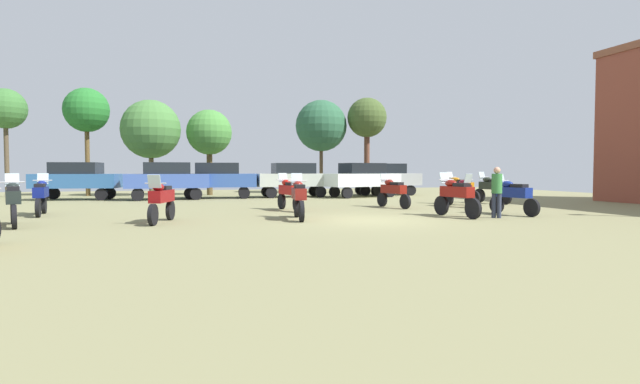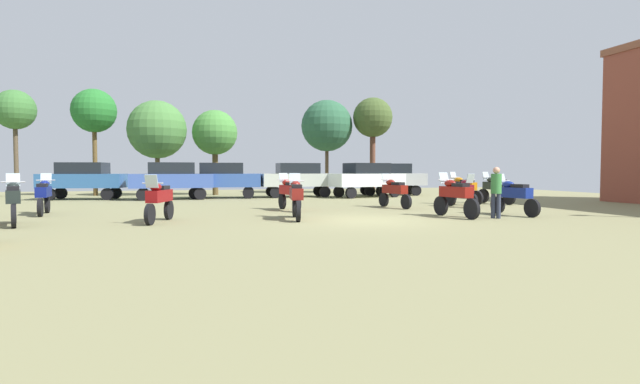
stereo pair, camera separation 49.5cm
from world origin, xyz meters
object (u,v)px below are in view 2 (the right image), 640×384
(motorcycle_7, at_px, (514,195))
(motorcycle_12, at_px, (13,200))
(motorcycle_13, at_px, (463,189))
(car_6, at_px, (367,177))
(motorcycle_9, at_px, (296,197))
(tree_3, at_px, (215,133))
(tree_5, at_px, (157,130))
(motorcycle_4, at_px, (394,191))
(car_1, at_px, (83,178))
(tree_2, at_px, (327,126))
(motorcycle_11, at_px, (159,199))
(tree_6, at_px, (373,119))
(motorcycle_10, at_px, (289,192))
(tree_1, at_px, (15,111))
(car_4, at_px, (390,177))
(car_2, at_px, (222,178))
(motorcycle_5, at_px, (495,188))
(person_1, at_px, (496,188))
(tree_7, at_px, (94,112))
(car_5, at_px, (171,178))
(motorcycle_2, at_px, (455,195))
(motorcycle_6, at_px, (44,194))
(motorcycle_8, at_px, (462,191))

(motorcycle_7, bearing_deg, motorcycle_12, 167.53)
(motorcycle_13, distance_m, car_6, 7.27)
(motorcycle_9, bearing_deg, motorcycle_13, 35.82)
(tree_3, distance_m, tree_5, 3.52)
(motorcycle_4, relative_size, car_1, 0.48)
(motorcycle_12, relative_size, tree_2, 0.34)
(motorcycle_12, distance_m, tree_2, 22.56)
(motorcycle_7, height_order, motorcycle_11, motorcycle_11)
(motorcycle_11, relative_size, tree_6, 0.33)
(motorcycle_10, relative_size, tree_1, 0.35)
(motorcycle_7, bearing_deg, car_4, 75.69)
(motorcycle_4, relative_size, car_2, 0.49)
(motorcycle_4, relative_size, motorcycle_10, 0.97)
(motorcycle_7, relative_size, tree_5, 0.37)
(motorcycle_11, bearing_deg, motorcycle_5, -146.00)
(person_1, bearing_deg, car_6, 130.75)
(motorcycle_9, xyz_separation_m, tree_5, (-5.25, 16.75, 3.36))
(tree_7, bearing_deg, motorcycle_13, -36.04)
(motorcycle_7, height_order, car_4, car_4)
(motorcycle_4, distance_m, car_6, 8.11)
(motorcycle_4, relative_size, tree_5, 0.37)
(motorcycle_7, relative_size, car_5, 0.50)
(motorcycle_2, xyz_separation_m, motorcycle_11, (-9.54, 0.83, -0.02))
(motorcycle_13, xyz_separation_m, car_1, (-17.73, 8.76, 0.43))
(motorcycle_6, relative_size, tree_5, 0.38)
(motorcycle_6, relative_size, tree_6, 0.34)
(tree_2, bearing_deg, car_4, -52.92)
(motorcycle_7, xyz_separation_m, tree_5, (-12.93, 17.34, 3.38))
(motorcycle_8, distance_m, car_6, 8.36)
(motorcycle_5, bearing_deg, car_4, 88.94)
(motorcycle_2, distance_m, motorcycle_6, 14.43)
(motorcycle_4, height_order, tree_5, tree_5)
(motorcycle_7, xyz_separation_m, car_6, (-0.98, 12.20, 0.45))
(motorcycle_13, xyz_separation_m, tree_7, (-17.85, 12.99, 4.47))
(motorcycle_8, xyz_separation_m, tree_7, (-17.01, 14.30, 4.51))
(car_2, xyz_separation_m, car_4, (10.49, 0.56, 0.00))
(motorcycle_10, xyz_separation_m, car_5, (-4.73, 8.79, 0.44))
(motorcycle_11, distance_m, car_4, 18.75)
(car_5, bearing_deg, motorcycle_10, -155.09)
(motorcycle_7, height_order, motorcycle_12, motorcycle_12)
(motorcycle_2, relative_size, motorcycle_12, 1.04)
(motorcycle_4, bearing_deg, car_2, 113.31)
(motorcycle_2, bearing_deg, motorcycle_6, 152.83)
(motorcycle_5, relative_size, tree_1, 0.35)
(car_1, xyz_separation_m, tree_1, (-4.48, 4.23, 3.97))
(motorcycle_13, relative_size, tree_3, 0.39)
(car_4, bearing_deg, tree_7, 85.02)
(motorcycle_2, xyz_separation_m, tree_6, (3.60, 17.18, 4.38))
(motorcycle_9, bearing_deg, motorcycle_8, 30.76)
(motorcycle_5, distance_m, car_4, 8.84)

